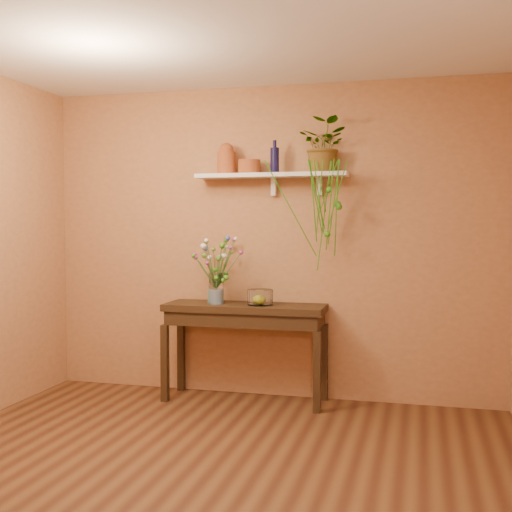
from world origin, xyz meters
TOP-DOWN VIEW (x-y plane):
  - room at (0.00, 0.00)m, footprint 4.04×4.04m
  - sideboard at (-0.15, 1.76)m, footprint 1.36×0.44m
  - wall_shelf at (0.06, 1.87)m, footprint 1.30×0.24m
  - terracotta_jug at (-0.34, 1.86)m, footprint 0.19×0.19m
  - terracotta_pot at (-0.14, 1.86)m, footprint 0.20×0.20m
  - blue_bottle at (0.09, 1.84)m, footprint 0.09×0.09m
  - spider_plant at (0.50, 1.90)m, footprint 0.48×0.44m
  - plant_fronds at (0.55, 1.74)m, footprint 0.66×0.34m
  - glass_vase at (-0.39, 1.72)m, footprint 0.13×0.13m
  - bouquet at (-0.39, 1.72)m, footprint 0.46×0.36m
  - glass_bowl at (-0.01, 1.74)m, footprint 0.22×0.22m
  - lemon at (-0.02, 1.72)m, footprint 0.08×0.08m
  - carton at (-0.45, 1.77)m, footprint 0.06×0.05m

SIDE VIEW (x-z plane):
  - sideboard at x=-0.15m, z-range 0.29..1.12m
  - lemon at x=-0.02m, z-range 0.83..0.92m
  - carton at x=-0.45m, z-range 0.83..0.94m
  - glass_bowl at x=-0.01m, z-range 0.82..0.95m
  - glass_vase at x=-0.39m, z-range 0.81..1.07m
  - bouquet at x=-0.39m, z-range 1.00..1.45m
  - room at x=0.00m, z-range 0.00..2.70m
  - plant_fronds at x=0.55m, z-range 1.21..2.12m
  - wall_shelf at x=0.06m, z-range 1.82..2.01m
  - terracotta_pot at x=-0.14m, z-range 1.94..2.05m
  - blue_bottle at x=0.09m, z-range 1.91..2.19m
  - terracotta_jug at x=-0.34m, z-range 1.93..2.20m
  - spider_plant at x=0.50m, z-range 1.94..2.38m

